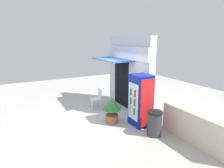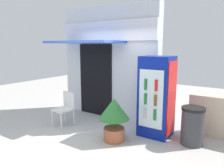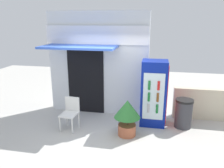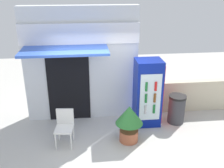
{
  "view_description": "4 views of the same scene",
  "coord_description": "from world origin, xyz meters",
  "px_view_note": "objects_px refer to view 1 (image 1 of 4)",
  "views": [
    {
      "loc": [
        6.2,
        -2.7,
        3.0
      ],
      "look_at": [
        0.12,
        0.52,
        1.32
      ],
      "focal_mm": 29.33,
      "sensor_mm": 36.0,
      "label": 1
    },
    {
      "loc": [
        3.1,
        -3.53,
        2.06
      ],
      "look_at": [
        0.31,
        0.67,
        1.17
      ],
      "focal_mm": 34.8,
      "sensor_mm": 36.0,
      "label": 2
    },
    {
      "loc": [
        1.27,
        -4.91,
        2.87
      ],
      "look_at": [
        0.18,
        0.64,
        1.24
      ],
      "focal_mm": 35.54,
      "sensor_mm": 36.0,
      "label": 3
    },
    {
      "loc": [
        -0.35,
        -5.11,
        3.74
      ],
      "look_at": [
        0.27,
        0.62,
        1.39
      ],
      "focal_mm": 41.22,
      "sensor_mm": 36.0,
      "label": 4
    }
  ],
  "objects_px": {
    "plastic_chair": "(97,97)",
    "drink_cooler": "(141,100)",
    "trash_bin": "(155,123)",
    "potted_plant_near_shop": "(112,107)"
  },
  "relations": [
    {
      "from": "potted_plant_near_shop",
      "to": "trash_bin",
      "type": "distance_m",
      "value": 1.66
    },
    {
      "from": "plastic_chair",
      "to": "drink_cooler",
      "type": "bearing_deg",
      "value": 18.16
    },
    {
      "from": "drink_cooler",
      "to": "trash_bin",
      "type": "bearing_deg",
      "value": -3.28
    },
    {
      "from": "potted_plant_near_shop",
      "to": "trash_bin",
      "type": "relative_size",
      "value": 1.18
    },
    {
      "from": "plastic_chair",
      "to": "trash_bin",
      "type": "distance_m",
      "value": 3.09
    },
    {
      "from": "drink_cooler",
      "to": "trash_bin",
      "type": "height_order",
      "value": "drink_cooler"
    },
    {
      "from": "plastic_chair",
      "to": "potted_plant_near_shop",
      "type": "distance_m",
      "value": 1.56
    },
    {
      "from": "drink_cooler",
      "to": "trash_bin",
      "type": "xyz_separation_m",
      "value": [
        0.83,
        -0.05,
        -0.51
      ]
    },
    {
      "from": "potted_plant_near_shop",
      "to": "trash_bin",
      "type": "bearing_deg",
      "value": 27.29
    },
    {
      "from": "plastic_chair",
      "to": "trash_bin",
      "type": "relative_size",
      "value": 1.08
    }
  ]
}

